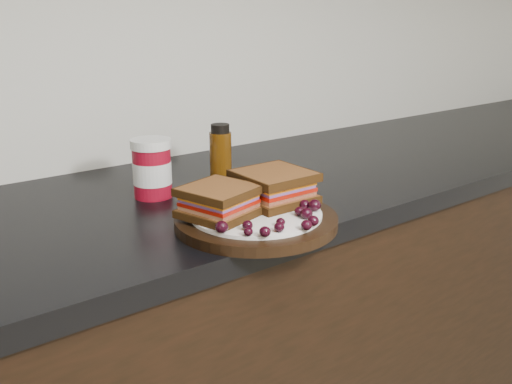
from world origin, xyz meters
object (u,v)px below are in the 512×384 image
at_px(plate, 256,220).
at_px(sandwich_left, 219,201).
at_px(oil_bottle, 221,154).
at_px(condiment_jar, 152,168).

distance_m(plate, sandwich_left, 0.08).
bearing_deg(oil_bottle, plate, -110.91).
distance_m(plate, condiment_jar, 0.26).
bearing_deg(plate, oil_bottle, 69.09).
bearing_deg(sandwich_left, oil_bottle, 39.87).
relative_size(sandwich_left, condiment_jar, 0.96).
distance_m(plate, oil_bottle, 0.27).
relative_size(condiment_jar, oil_bottle, 0.91).
relative_size(sandwich_left, oil_bottle, 0.87).
xyz_separation_m(sandwich_left, oil_bottle, (0.15, 0.22, 0.01)).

